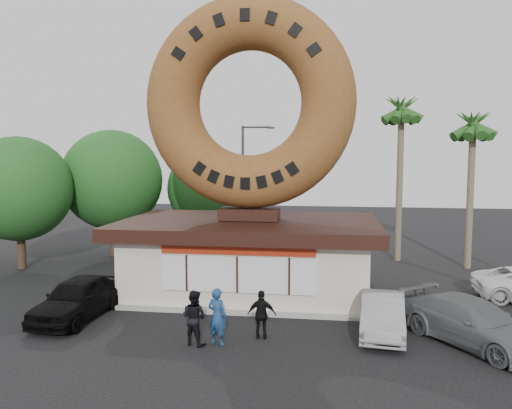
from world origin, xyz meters
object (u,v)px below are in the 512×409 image
object	(u,v)px
car_black	(77,298)
car_grey	(473,323)
giant_donut	(249,103)
person_center	(194,317)
street_lamp	(245,181)
person_left	(217,316)
donut_shop	(250,254)
person_right	(262,315)
car_silver	(383,314)

from	to	relation	value
car_black	car_grey	world-z (taller)	car_black
giant_donut	car_grey	distance (m)	12.23
person_center	car_grey	size ratio (longest dim) A/B	0.36
giant_donut	street_lamp	bearing A→B (deg)	100.51
person_left	person_center	size ratio (longest dim) A/B	1.04
donut_shop	person_right	world-z (taller)	donut_shop
donut_shop	person_right	xyz separation A→B (m)	(1.27, -5.51, -0.95)
giant_donut	car_silver	world-z (taller)	giant_donut
street_lamp	car_silver	bearing A→B (deg)	-63.55
giant_donut	person_right	size ratio (longest dim) A/B	5.56
person_center	giant_donut	bearing A→B (deg)	-78.14
car_black	person_right	bearing A→B (deg)	-5.81
person_left	car_grey	distance (m)	8.28
giant_donut	person_right	distance (m)	9.43
person_left	person_right	xyz separation A→B (m)	(1.36, 0.70, -0.11)
street_lamp	car_silver	world-z (taller)	street_lamp
giant_donut	car_black	world-z (taller)	giant_donut
giant_donut	person_center	distance (m)	9.82
street_lamp	car_silver	size ratio (longest dim) A/B	1.97
giant_donut	person_left	xyz separation A→B (m)	(-0.09, -6.22, -7.43)
street_lamp	car_grey	distance (m)	18.45
donut_shop	giant_donut	bearing A→B (deg)	90.00
person_center	person_right	size ratio (longest dim) A/B	1.09
giant_donut	car_grey	size ratio (longest dim) A/B	1.81
giant_donut	person_right	world-z (taller)	giant_donut
person_right	car_grey	distance (m)	6.85
street_lamp	giant_donut	bearing A→B (deg)	-79.49
giant_donut	car_silver	xyz separation A→B (m)	(5.33, -4.43, -7.69)
giant_donut	donut_shop	bearing A→B (deg)	-90.00
giant_donut	street_lamp	distance (m)	10.88
person_center	donut_shop	bearing A→B (deg)	-78.16
car_silver	person_center	bearing A→B (deg)	-157.12
person_right	donut_shop	bearing A→B (deg)	-80.15
car_black	car_silver	world-z (taller)	car_black
person_right	car_grey	bearing A→B (deg)	-179.38
giant_donut	person_left	bearing A→B (deg)	-90.82
person_center	car_black	distance (m)	5.37
car_black	person_left	bearing A→B (deg)	-14.35
person_left	car_silver	bearing A→B (deg)	-142.66
person_center	car_grey	bearing A→B (deg)	-152.61
person_center	car_black	bearing A→B (deg)	-1.27
person_left	car_silver	world-z (taller)	person_left
street_lamp	person_center	distance (m)	16.75
person_left	person_right	world-z (taller)	person_left
donut_shop	car_silver	world-z (taller)	donut_shop
donut_shop	person_left	xyz separation A→B (m)	(-0.09, -6.21, -0.83)
person_center	car_grey	xyz separation A→B (m)	(8.94, 1.26, -0.16)
donut_shop	giant_donut	world-z (taller)	giant_donut
car_silver	car_grey	bearing A→B (deg)	-7.09
car_silver	person_left	bearing A→B (deg)	-155.95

